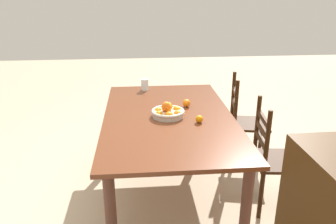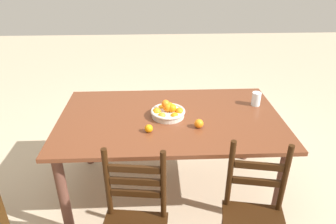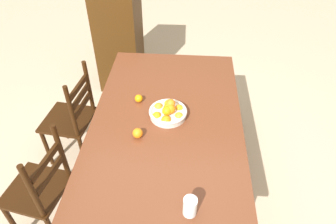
{
  "view_description": "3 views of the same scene",
  "coord_description": "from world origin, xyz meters",
  "px_view_note": "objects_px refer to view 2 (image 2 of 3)",
  "views": [
    {
      "loc": [
        2.61,
        -0.24,
        1.79
      ],
      "look_at": [
        0.02,
        -0.01,
        0.8
      ],
      "focal_mm": 35.81,
      "sensor_mm": 36.0,
      "label": 1
    },
    {
      "loc": [
        0.12,
        2.18,
        1.94
      ],
      "look_at": [
        0.02,
        -0.01,
        0.8
      ],
      "focal_mm": 32.83,
      "sensor_mm": 36.0,
      "label": 2
    },
    {
      "loc": [
        -1.65,
        -0.13,
        2.26
      ],
      "look_at": [
        0.02,
        -0.01,
        0.8
      ],
      "focal_mm": 32.9,
      "sensor_mm": 36.0,
      "label": 3
    }
  ],
  "objects_px": {
    "fruit_bowl": "(168,112)",
    "drinking_glass": "(256,99)",
    "orange_loose_0": "(199,124)",
    "orange_loose_1": "(149,128)",
    "chair_near_window": "(254,223)",
    "dining_table": "(170,127)"
  },
  "relations": [
    {
      "from": "dining_table",
      "to": "orange_loose_0",
      "type": "distance_m",
      "value": 0.3
    },
    {
      "from": "fruit_bowl",
      "to": "drinking_glass",
      "type": "bearing_deg",
      "value": -167.35
    },
    {
      "from": "dining_table",
      "to": "fruit_bowl",
      "type": "bearing_deg",
      "value": -23.81
    },
    {
      "from": "orange_loose_0",
      "to": "chair_near_window",
      "type": "bearing_deg",
      "value": 112.51
    },
    {
      "from": "fruit_bowl",
      "to": "drinking_glass",
      "type": "distance_m",
      "value": 0.79
    },
    {
      "from": "chair_near_window",
      "to": "orange_loose_0",
      "type": "relative_size",
      "value": 13.81
    },
    {
      "from": "orange_loose_0",
      "to": "orange_loose_1",
      "type": "xyz_separation_m",
      "value": [
        0.38,
        0.05,
        -0.0
      ]
    },
    {
      "from": "orange_loose_1",
      "to": "drinking_glass",
      "type": "relative_size",
      "value": 0.51
    },
    {
      "from": "chair_near_window",
      "to": "orange_loose_0",
      "type": "xyz_separation_m",
      "value": [
        0.27,
        -0.65,
        0.34
      ]
    },
    {
      "from": "chair_near_window",
      "to": "fruit_bowl",
      "type": "height_order",
      "value": "chair_near_window"
    },
    {
      "from": "fruit_bowl",
      "to": "orange_loose_1",
      "type": "xyz_separation_m",
      "value": [
        0.15,
        0.24,
        -0.01
      ]
    },
    {
      "from": "orange_loose_1",
      "to": "drinking_glass",
      "type": "bearing_deg",
      "value": -156.01
    },
    {
      "from": "fruit_bowl",
      "to": "drinking_glass",
      "type": "relative_size",
      "value": 2.36
    },
    {
      "from": "fruit_bowl",
      "to": "orange_loose_1",
      "type": "distance_m",
      "value": 0.28
    },
    {
      "from": "dining_table",
      "to": "drinking_glass",
      "type": "distance_m",
      "value": 0.79
    },
    {
      "from": "orange_loose_1",
      "to": "drinking_glass",
      "type": "xyz_separation_m",
      "value": [
        -0.92,
        -0.41,
        0.03
      ]
    },
    {
      "from": "dining_table",
      "to": "fruit_bowl",
      "type": "xyz_separation_m",
      "value": [
        0.02,
        -0.01,
        0.14
      ]
    },
    {
      "from": "drinking_glass",
      "to": "orange_loose_0",
      "type": "bearing_deg",
      "value": 33.58
    },
    {
      "from": "dining_table",
      "to": "orange_loose_1",
      "type": "height_order",
      "value": "orange_loose_1"
    },
    {
      "from": "dining_table",
      "to": "orange_loose_1",
      "type": "distance_m",
      "value": 0.31
    },
    {
      "from": "drinking_glass",
      "to": "dining_table",
      "type": "bearing_deg",
      "value": 13.46
    },
    {
      "from": "chair_near_window",
      "to": "drinking_glass",
      "type": "bearing_deg",
      "value": 85.57
    }
  ]
}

